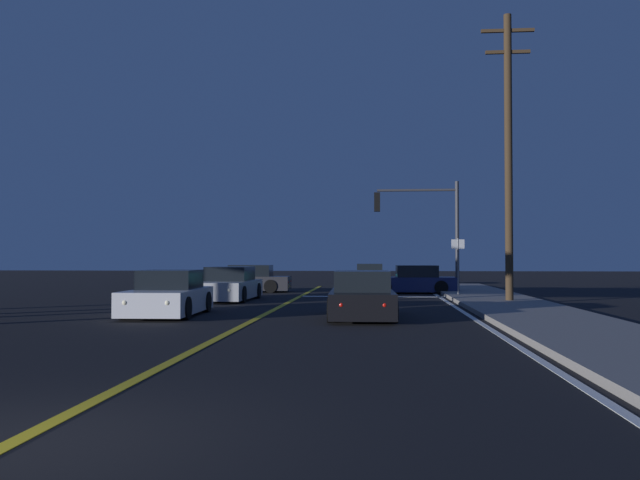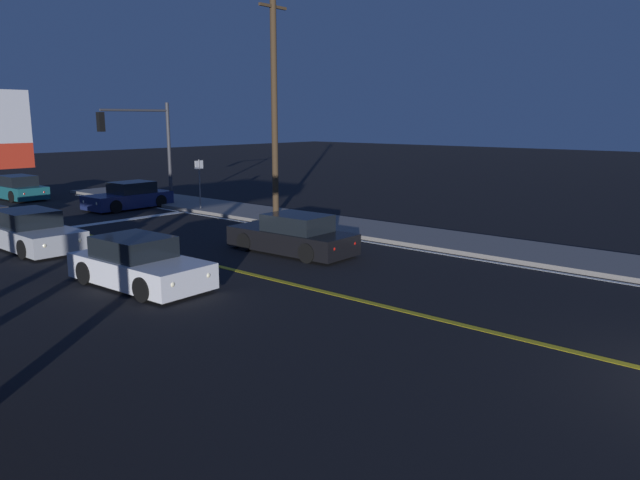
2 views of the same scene
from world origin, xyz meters
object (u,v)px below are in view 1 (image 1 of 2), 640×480
car_parked_curb_charcoal (247,280)px  street_sign_corner (458,258)px  car_distant_tail_silver (229,286)px  car_far_approaching_teal (370,276)px  car_following_oncoming_navy (413,281)px  car_mid_block_white (168,296)px  traffic_signal_near_right (425,219)px  car_lead_oncoming_black (362,297)px  utility_pole_right (508,152)px

car_parked_curb_charcoal → street_sign_corner: street_sign_corner is taller
car_distant_tail_silver → car_far_approaching_teal: 15.09m
car_following_oncoming_navy → car_mid_block_white: 15.24m
car_mid_block_white → traffic_signal_near_right: bearing=-126.6°
car_parked_curb_charcoal → street_sign_corner: (9.90, -4.12, 1.12)m
car_mid_block_white → car_far_approaching_teal: same height
car_lead_oncoming_black → traffic_signal_near_right: bearing=76.2°
traffic_signal_near_right → street_sign_corner: size_ratio=2.08×
car_mid_block_white → car_far_approaching_teal: size_ratio=0.93×
car_far_approaching_teal → street_sign_corner: 12.32m
car_distant_tail_silver → traffic_signal_near_right: 10.14m
car_far_approaching_teal → traffic_signal_near_right: traffic_signal_near_right is taller
car_lead_oncoming_black → traffic_signal_near_right: traffic_signal_near_right is taller
car_following_oncoming_navy → car_parked_curb_charcoal: size_ratio=0.96×
car_following_oncoming_navy → traffic_signal_near_right: 3.10m
car_far_approaching_teal → utility_pole_right: 17.09m
traffic_signal_near_right → street_sign_corner: bearing=112.7°
car_lead_oncoming_black → traffic_signal_near_right: size_ratio=0.88×
car_lead_oncoming_black → street_sign_corner: bearing=66.8°
car_far_approaching_teal → street_sign_corner: size_ratio=1.84×
car_lead_oncoming_black → street_sign_corner: 10.68m
car_far_approaching_teal → traffic_signal_near_right: 9.71m
street_sign_corner → car_distant_tail_silver: bearing=-165.6°
utility_pole_right → traffic_signal_near_right: bearing=111.2°
car_mid_block_white → utility_pole_right: (11.00, 5.70, 5.02)m
car_distant_tail_silver → street_sign_corner: street_sign_corner is taller
car_distant_tail_silver → utility_pole_right: (10.76, -1.41, 5.02)m
car_following_oncoming_navy → car_distant_tail_silver: bearing=126.4°
utility_pole_right → car_lead_oncoming_black: bearing=-131.0°
car_mid_block_white → street_sign_corner: bearing=-137.5°
car_distant_tail_silver → car_far_approaching_teal: same height
car_distant_tail_silver → car_far_approaching_teal: size_ratio=1.02×
car_distant_tail_silver → car_far_approaching_teal: bearing=-110.4°
utility_pole_right → street_sign_corner: size_ratio=4.23×
traffic_signal_near_right → street_sign_corner: traffic_signal_near_right is taller
car_mid_block_white → car_lead_oncoming_black: (5.73, -0.37, 0.00)m
traffic_signal_near_right → car_mid_block_white: bearing=55.6°
car_distant_tail_silver → street_sign_corner: size_ratio=1.87×
car_parked_curb_charcoal → traffic_signal_near_right: 9.31m
car_parked_curb_charcoal → traffic_signal_near_right: traffic_signal_near_right is taller
car_lead_oncoming_black → utility_pole_right: 9.48m
car_mid_block_white → car_far_approaching_teal: bearing=-107.4°
car_parked_curb_charcoal → car_far_approaching_teal: (6.04, 7.53, -0.00)m
car_following_oncoming_navy → car_distant_tail_silver: size_ratio=0.90×
car_following_oncoming_navy → utility_pole_right: size_ratio=0.40×
car_parked_curb_charcoal → street_sign_corner: bearing=-113.8°
car_far_approaching_teal → utility_pole_right: (5.26, -15.46, 5.02)m
car_following_oncoming_navy → traffic_signal_near_right: traffic_signal_near_right is taller
car_mid_block_white → utility_pole_right: 13.37m
car_following_oncoming_navy → traffic_signal_near_right: bearing=-144.2°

